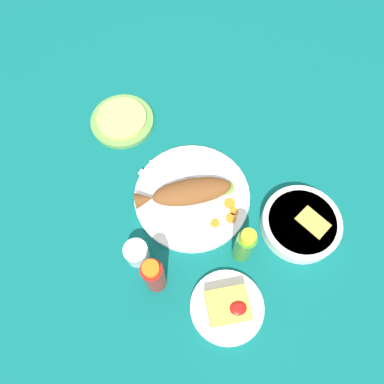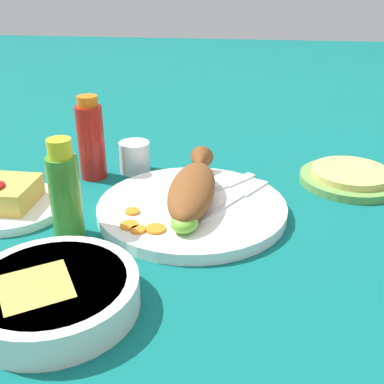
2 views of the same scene
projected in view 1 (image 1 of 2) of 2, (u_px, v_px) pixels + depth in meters
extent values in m
plane|color=#0C605B|center=(192.00, 198.00, 0.99)|extent=(4.00, 4.00, 0.00)
cylinder|color=white|center=(192.00, 197.00, 0.98)|extent=(0.30, 0.30, 0.02)
ellipsoid|color=brown|center=(192.00, 191.00, 0.95)|extent=(0.20, 0.07, 0.05)
cone|color=brown|center=(144.00, 200.00, 0.94)|extent=(0.05, 0.04, 0.04)
cube|color=silver|center=(182.00, 192.00, 0.97)|extent=(0.10, 0.08, 0.00)
cube|color=silver|center=(151.00, 177.00, 0.99)|extent=(0.07, 0.06, 0.00)
cube|color=silver|center=(193.00, 178.00, 0.99)|extent=(0.10, 0.07, 0.00)
cube|color=silver|center=(161.00, 167.00, 1.00)|extent=(0.07, 0.05, 0.00)
cylinder|color=orange|center=(215.00, 223.00, 0.94)|extent=(0.02, 0.02, 0.00)
cylinder|color=orange|center=(231.00, 218.00, 0.94)|extent=(0.03, 0.03, 0.00)
cylinder|color=orange|center=(230.00, 203.00, 0.96)|extent=(0.03, 0.03, 0.00)
cylinder|color=orange|center=(234.00, 212.00, 0.95)|extent=(0.02, 0.02, 0.00)
ellipsoid|color=#6BB233|center=(225.00, 187.00, 0.97)|extent=(0.05, 0.04, 0.03)
cylinder|color=#B21914|center=(154.00, 276.00, 0.84)|extent=(0.05, 0.05, 0.14)
cylinder|color=orange|center=(151.00, 269.00, 0.76)|extent=(0.04, 0.04, 0.02)
cylinder|color=#3D8428|center=(244.00, 247.00, 0.87)|extent=(0.04, 0.04, 0.12)
cylinder|color=yellow|center=(248.00, 237.00, 0.80)|extent=(0.03, 0.03, 0.03)
cylinder|color=silver|center=(137.00, 253.00, 0.90)|extent=(0.06, 0.06, 0.06)
cylinder|color=white|center=(138.00, 255.00, 0.91)|extent=(0.05, 0.05, 0.03)
cylinder|color=white|center=(227.00, 307.00, 0.87)|extent=(0.17, 0.17, 0.01)
cube|color=gold|center=(228.00, 306.00, 0.84)|extent=(0.09, 0.08, 0.04)
ellipsoid|color=#AD140F|center=(238.00, 308.00, 0.82)|extent=(0.04, 0.03, 0.01)
cylinder|color=white|center=(301.00, 224.00, 0.94)|extent=(0.20, 0.20, 0.04)
cylinder|color=olive|center=(302.00, 222.00, 0.92)|extent=(0.17, 0.17, 0.01)
cube|color=gold|center=(316.00, 219.00, 0.92)|extent=(0.11, 0.11, 0.02)
cylinder|color=#6B9E4C|center=(122.00, 121.00, 1.08)|extent=(0.18, 0.18, 0.01)
cylinder|color=#E0C666|center=(122.00, 118.00, 1.07)|extent=(0.14, 0.14, 0.01)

